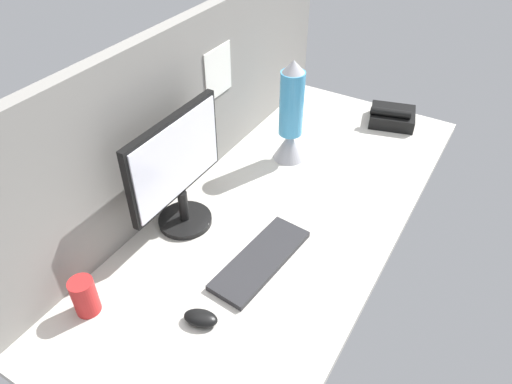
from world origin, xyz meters
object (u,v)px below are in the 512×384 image
Objects in this scene: keyboard at (261,260)px; lava_lamp at (291,120)px; mouse at (201,318)px; desk_phone at (392,117)px; mug_red_plastic at (85,296)px; monitor at (177,169)px.

lava_lamp is at bearing 24.43° from keyboard.
keyboard is 27.59cm from mouse.
mouse is 0.42× the size of desk_phone.
desk_phone reaches higher than keyboard.
lava_lamp reaches higher than keyboard.
mug_red_plastic is (-40.12, 32.38, 4.83)cm from keyboard.
monitor is 1.80× the size of desk_phone.
monitor is 1.00× the size of lava_lamp.
lava_lamp is (54.46, 18.77, 16.26)cm from keyboard.
mouse is 0.23× the size of lava_lamp.
mug_red_plastic is at bearing 97.57° from mouse.
mouse is at bearing -136.13° from monitor.
mug_red_plastic is 0.51× the size of desk_phone.
keyboard is at bearing 175.50° from desk_phone.
desk_phone is at bearing -20.59° from mouse.
desk_phone is (141.31, -40.35, -2.64)cm from mug_red_plastic.
mug_red_plastic is (-42.69, 0.61, -16.36)cm from monitor.
monitor is at bearing 90.79° from keyboard.
desk_phone is (98.62, -39.74, -19.00)cm from monitor.
monitor is 4.28× the size of mouse.
mouse is 84.84cm from lava_lamp.
desk_phone is (101.19, -7.97, 2.19)cm from keyboard.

